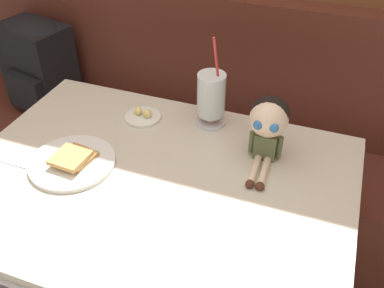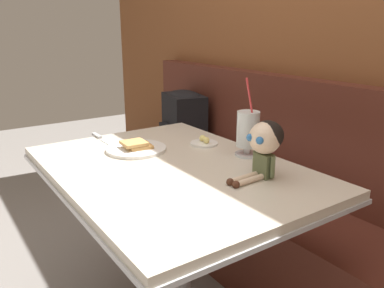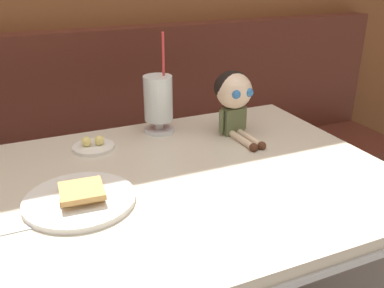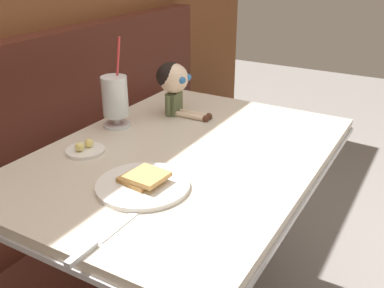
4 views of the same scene
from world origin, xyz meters
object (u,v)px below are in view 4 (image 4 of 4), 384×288
Objects in this scene: toast_plate at (143,184)px; butter_knife at (93,245)px; milkshake_glass at (115,99)px; butter_saucer at (85,149)px; seated_doll at (174,81)px.

butter_knife is (-0.26, -0.06, -0.01)m from toast_plate.
butter_saucer is (-0.22, -0.05, -0.09)m from milkshake_glass.
seated_doll is (0.20, -0.11, 0.03)m from milkshake_glass.
seated_doll reaches higher than toast_plate.
seated_doll reaches higher than butter_knife.
milkshake_glass reaches higher than butter_saucer.
milkshake_glass is 2.62× the size of butter_saucer.
butter_saucer is at bearing 172.07° from seated_doll.
seated_doll is at bearing -28.44° from milkshake_glass.
butter_knife is 1.07× the size of seated_doll.
seated_doll is at bearing -7.93° from butter_saucer.
toast_plate is 2.08× the size of butter_saucer.
milkshake_glass reaches higher than toast_plate.
seated_doll is (0.51, 0.23, 0.12)m from toast_plate.
toast_plate is 0.27m from butter_knife.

